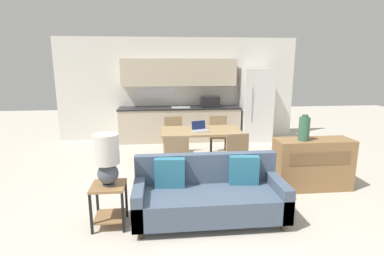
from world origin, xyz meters
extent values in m
plane|color=beige|center=(0.00, 0.00, 0.00)|extent=(20.00, 20.00, 0.00)
cube|color=silver|center=(0.00, 4.63, 1.35)|extent=(6.40, 0.06, 2.70)
cube|color=white|center=(-0.57, 4.59, 1.61)|extent=(0.91, 0.01, 1.03)
cube|color=beige|center=(0.00, 4.29, 0.43)|extent=(3.15, 0.62, 0.86)
cube|color=#232326|center=(0.00, 4.29, 0.88)|extent=(3.18, 0.65, 0.04)
cube|color=#B2B5B7|center=(0.03, 4.24, 0.90)|extent=(0.48, 0.36, 0.01)
cylinder|color=#B7BABC|center=(0.03, 4.41, 1.02)|extent=(0.02, 0.02, 0.24)
cube|color=beige|center=(0.00, 4.43, 1.80)|extent=(2.99, 0.34, 0.70)
cube|color=black|center=(0.79, 4.24, 1.04)|extent=(0.48, 0.36, 0.28)
cube|color=white|center=(2.02, 4.21, 0.95)|extent=(0.77, 0.74, 1.91)
cylinder|color=silver|center=(1.79, 3.82, 1.05)|extent=(0.02, 0.02, 0.86)
cube|color=tan|center=(0.29, 2.24, 0.72)|extent=(1.57, 0.87, 0.04)
cylinder|color=tan|center=(-0.44, 1.86, 0.35)|extent=(0.05, 0.05, 0.70)
cylinder|color=tan|center=(1.01, 1.86, 0.35)|extent=(0.05, 0.05, 0.70)
cylinder|color=tan|center=(-0.44, 2.62, 0.35)|extent=(0.05, 0.05, 0.70)
cylinder|color=tan|center=(1.01, 2.62, 0.35)|extent=(0.05, 0.05, 0.70)
cylinder|color=#3D2D1E|center=(-0.76, -0.25, 0.05)|extent=(0.05, 0.05, 0.10)
cylinder|color=#3D2D1E|center=(1.00, -0.25, 0.05)|extent=(0.05, 0.05, 0.10)
cylinder|color=#3D2D1E|center=(-0.76, 0.39, 0.05)|extent=(0.05, 0.05, 0.10)
cylinder|color=#3D2D1E|center=(1.00, 0.39, 0.05)|extent=(0.05, 0.05, 0.10)
cube|color=#47566B|center=(0.12, 0.07, 0.26)|extent=(1.96, 0.80, 0.32)
cube|color=#47566B|center=(0.12, 0.40, 0.46)|extent=(1.96, 0.14, 0.73)
cube|color=#47566B|center=(-0.79, 0.07, 0.33)|extent=(0.14, 0.80, 0.46)
cube|color=#47566B|center=(1.03, 0.07, 0.33)|extent=(0.14, 0.80, 0.46)
cube|color=teal|center=(-0.39, 0.27, 0.62)|extent=(0.41, 0.15, 0.40)
cube|color=teal|center=(0.62, 0.27, 0.62)|extent=(0.41, 0.17, 0.40)
cube|color=olive|center=(-1.17, 0.10, 0.54)|extent=(0.42, 0.42, 0.03)
cube|color=olive|center=(-1.17, 0.10, 0.12)|extent=(0.38, 0.38, 0.02)
cube|color=black|center=(-1.36, -0.09, 0.26)|extent=(0.03, 0.03, 0.52)
cube|color=black|center=(-0.98, -0.09, 0.26)|extent=(0.03, 0.03, 0.52)
cube|color=black|center=(-1.36, 0.29, 0.26)|extent=(0.03, 0.03, 0.52)
cube|color=black|center=(-0.98, 0.29, 0.26)|extent=(0.03, 0.03, 0.52)
cylinder|color=#4C515B|center=(-1.16, 0.10, 0.56)|extent=(0.16, 0.16, 0.02)
sphere|color=#4C515B|center=(-1.16, 0.10, 0.70)|extent=(0.26, 0.26, 0.26)
cylinder|color=beige|center=(-1.16, 0.10, 1.02)|extent=(0.30, 0.30, 0.37)
cube|color=olive|center=(1.98, 0.95, 0.42)|extent=(1.25, 0.44, 0.84)
cube|color=brown|center=(1.98, 0.72, 0.59)|extent=(1.00, 0.01, 0.20)
cylinder|color=#336047|center=(1.76, 0.91, 1.03)|extent=(0.17, 0.17, 0.37)
cylinder|color=#336047|center=(1.76, 0.91, 1.23)|extent=(0.09, 0.09, 0.04)
cube|color=#997A56|center=(0.79, 2.94, 0.43)|extent=(0.46, 0.46, 0.04)
cube|color=#997A56|center=(0.81, 3.14, 0.66)|extent=(0.40, 0.07, 0.41)
cylinder|color=black|center=(0.60, 2.79, 0.21)|extent=(0.03, 0.03, 0.41)
cylinder|color=black|center=(0.94, 2.76, 0.21)|extent=(0.03, 0.03, 0.41)
cylinder|color=black|center=(0.64, 3.13, 0.21)|extent=(0.03, 0.03, 0.41)
cylinder|color=black|center=(0.98, 3.09, 0.21)|extent=(0.03, 0.03, 0.41)
cube|color=#997A56|center=(-0.22, 1.50, 0.43)|extent=(0.46, 0.46, 0.04)
cube|color=#997A56|center=(-0.24, 1.31, 0.66)|extent=(0.40, 0.07, 0.41)
cylinder|color=black|center=(-0.03, 1.66, 0.21)|extent=(0.03, 0.03, 0.41)
cylinder|color=black|center=(-0.37, 1.69, 0.21)|extent=(0.03, 0.03, 0.41)
cylinder|color=black|center=(-0.06, 1.32, 0.21)|extent=(0.03, 0.03, 0.41)
cylinder|color=black|center=(-0.40, 1.35, 0.21)|extent=(0.03, 0.03, 0.41)
cube|color=#997A56|center=(-0.22, 2.94, 0.43)|extent=(0.43, 0.43, 0.04)
cube|color=#997A56|center=(-0.22, 3.14, 0.66)|extent=(0.40, 0.04, 0.41)
cylinder|color=black|center=(-0.38, 2.77, 0.21)|extent=(0.03, 0.03, 0.41)
cylinder|color=black|center=(-0.04, 2.78, 0.21)|extent=(0.03, 0.03, 0.41)
cylinder|color=black|center=(-0.39, 3.11, 0.21)|extent=(0.03, 0.03, 0.41)
cylinder|color=black|center=(-0.05, 3.12, 0.21)|extent=(0.03, 0.03, 0.41)
cube|color=#997A56|center=(0.79, 1.54, 0.43)|extent=(0.45, 0.45, 0.04)
cube|color=#997A56|center=(0.81, 1.35, 0.66)|extent=(0.40, 0.06, 0.41)
cylinder|color=black|center=(0.94, 1.73, 0.21)|extent=(0.03, 0.03, 0.41)
cylinder|color=black|center=(0.61, 1.70, 0.21)|extent=(0.03, 0.03, 0.41)
cylinder|color=black|center=(0.97, 1.39, 0.21)|extent=(0.03, 0.03, 0.41)
cylinder|color=black|center=(0.63, 1.36, 0.21)|extent=(0.03, 0.03, 0.41)
cube|color=#B7BABC|center=(0.28, 2.14, 0.75)|extent=(0.37, 0.31, 0.02)
cube|color=#B7BABC|center=(0.24, 2.25, 0.84)|extent=(0.32, 0.15, 0.20)
cube|color=navy|center=(0.24, 2.24, 0.84)|extent=(0.29, 0.13, 0.17)
camera|label=1|loc=(-0.48, -3.50, 2.06)|focal=28.00mm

